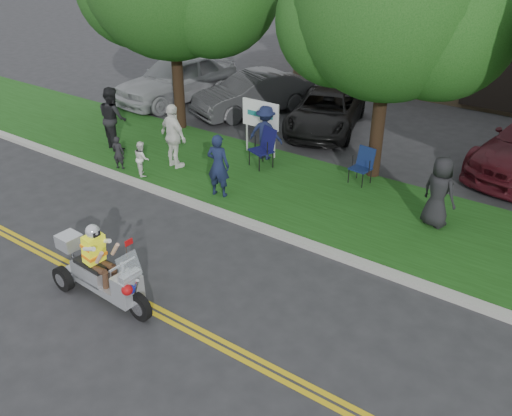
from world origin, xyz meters
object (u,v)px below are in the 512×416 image
Objects in this scene: parked_car_far_left at (177,78)px; parked_car_mid at (326,111)px; parked_car_left at (253,94)px; lawn_chair_a at (265,145)px; trike_scooter at (100,273)px; lawn_chair_b at (363,163)px; spectator_adult_mid at (113,118)px; spectator_adult_left at (218,165)px; spectator_adult_right at (174,136)px.

parked_car_mid is (6.35, 0.47, -0.24)m from parked_car_far_left.
parked_car_left reaches higher than parked_car_mid.
lawn_chair_a is 0.24× the size of parked_car_mid.
trike_scooter is 7.60m from lawn_chair_b.
spectator_adult_mid is at bearing -61.75° from parked_car_far_left.
lawn_chair_b is 0.19× the size of parked_car_far_left.
spectator_adult_left is 0.87× the size of spectator_adult_mid.
parked_car_far_left reaches higher than lawn_chair_b.
trike_scooter is 1.31× the size of spectator_adult_right.
spectator_adult_right is 5.58m from parked_car_left.
spectator_adult_left is 4.73m from spectator_adult_mid.
lawn_chair_a is at bearing -29.29° from parked_car_left.
parked_car_mid is at bearing -109.52° from spectator_adult_mid.
spectator_adult_mid is (-7.32, -2.16, 0.41)m from lawn_chair_b.
parked_car_left is at bearing -65.75° from spectator_adult_right.
lawn_chair_a is 1.16× the size of lawn_chair_b.
spectator_adult_mid is 5.59m from parked_car_left.
spectator_adult_left reaches higher than parked_car_left.
trike_scooter is 0.53× the size of parked_car_left.
spectator_adult_mid is (-4.56, -1.53, 0.32)m from lawn_chair_a.
parked_car_left is (3.35, 0.44, -0.14)m from parked_car_far_left.
spectator_adult_right is (-4.79, -2.20, 0.38)m from lawn_chair_b.
parked_car_mid is at bearing 113.83° from lawn_chair_a.
trike_scooter is 11.39m from parked_car_left.
lawn_chair_a is 2.83m from lawn_chair_b.
lawn_chair_a is at bearing -130.21° from spectator_adult_right.
trike_scooter is 5.97m from spectator_adult_right.
spectator_adult_right is at bearing -125.61° from parked_car_mid.
trike_scooter reaches higher than lawn_chair_a.
lawn_chair_b is 6.78m from parked_car_left.
spectator_adult_right is at bearing 122.26° from trike_scooter.
spectator_adult_right is at bearing -121.43° from lawn_chair_a.
spectator_adult_left is 8.74m from parked_car_far_left.
spectator_adult_left is 6.15m from parked_car_mid.
parked_car_far_left is (-6.66, 5.67, -0.04)m from spectator_adult_left.
spectator_adult_mid is at bearing -20.84° from spectator_adult_left.
spectator_adult_mid reaches higher than parked_car_mid.
spectator_adult_right is (-2.94, 5.18, 0.47)m from trike_scooter.
spectator_adult_right is 6.74m from parked_car_far_left.
lawn_chair_b is at bearing -143.21° from spectator_adult_right.
spectator_adult_mid is at bearing 139.07° from trike_scooter.
parked_car_mid is (-0.20, 3.91, -0.09)m from lawn_chair_a.
spectator_adult_mid is 0.42× the size of parked_car_left.
lawn_chair_b is at bearing -7.40° from parked_car_left.
spectator_adult_mid is at bearing -82.95° from parked_car_left.
lawn_chair_a is 7.40m from parked_car_far_left.
lawn_chair_b is at bearing -145.13° from spectator_adult_left.
parked_car_far_left is at bearing 171.38° from lawn_chair_b.
spectator_adult_right reaches higher than trike_scooter.
spectator_adult_left is 0.32× the size of parked_car_far_left.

